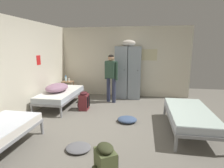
{
  "coord_description": "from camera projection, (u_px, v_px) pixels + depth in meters",
  "views": [
    {
      "loc": [
        0.74,
        -4.05,
        1.85
      ],
      "look_at": [
        0.0,
        0.28,
        0.95
      ],
      "focal_mm": 29.51,
      "sensor_mm": 36.0,
      "label": 1
    }
  ],
  "objects": [
    {
      "name": "ground_plane",
      "position": [
        110.0,
        125.0,
        4.41
      ],
      "size": [
        8.87,
        8.87,
        0.0
      ],
      "primitive_type": "plane",
      "color": "slate"
    },
    {
      "name": "room_backdrop",
      "position": [
        77.0,
        66.0,
        5.61
      ],
      "size": [
        4.78,
        5.6,
        2.55
      ],
      "color": "beige",
      "rests_on": "ground_plane"
    },
    {
      "name": "locker_bank",
      "position": [
        128.0,
        71.0,
        6.58
      ],
      "size": [
        0.9,
        0.55,
        2.07
      ],
      "color": "#8C99A3",
      "rests_on": "ground_plane"
    },
    {
      "name": "shelf_unit",
      "position": [
        68.0,
        87.0,
        6.91
      ],
      "size": [
        0.38,
        0.3,
        0.57
      ],
      "color": "#99704C",
      "rests_on": "ground_plane"
    },
    {
      "name": "bed_right",
      "position": [
        190.0,
        115.0,
        4.04
      ],
      "size": [
        0.9,
        1.9,
        0.49
      ],
      "color": "gray",
      "rests_on": "ground_plane"
    },
    {
      "name": "bed_left_rear",
      "position": [
        61.0,
        94.0,
        5.75
      ],
      "size": [
        0.9,
        1.9,
        0.49
      ],
      "color": "gray",
      "rests_on": "ground_plane"
    },
    {
      "name": "bedding_heap",
      "position": [
        57.0,
        88.0,
        5.63
      ],
      "size": [
        0.62,
        0.87,
        0.24
      ],
      "color": "gray",
      "rests_on": "bed_left_rear"
    },
    {
      "name": "person_traveler",
      "position": [
        111.0,
        74.0,
        6.05
      ],
      "size": [
        0.47,
        0.32,
        1.59
      ],
      "color": "#2D334C",
      "rests_on": "ground_plane"
    },
    {
      "name": "water_bottle",
      "position": [
        66.0,
        79.0,
        6.88
      ],
      "size": [
        0.07,
        0.07,
        0.21
      ],
      "color": "#B2DBEA",
      "rests_on": "shelf_unit"
    },
    {
      "name": "lotion_bottle",
      "position": [
        69.0,
        80.0,
        6.8
      ],
      "size": [
        0.05,
        0.05,
        0.16
      ],
      "color": "white",
      "rests_on": "shelf_unit"
    },
    {
      "name": "backpack_maroon",
      "position": [
        84.0,
        101.0,
        5.44
      ],
      "size": [
        0.34,
        0.33,
        0.55
      ],
      "color": "maroon",
      "rests_on": "ground_plane"
    },
    {
      "name": "backpack_olive",
      "position": [
        105.0,
        164.0,
        2.54
      ],
      "size": [
        0.41,
        0.4,
        0.55
      ],
      "color": "#566038",
      "rests_on": "ground_plane"
    },
    {
      "name": "clothes_pile_grey",
      "position": [
        78.0,
        148.0,
        3.35
      ],
      "size": [
        0.46,
        0.43,
        0.08
      ],
      "color": "slate",
      "rests_on": "ground_plane"
    },
    {
      "name": "clothes_pile_denim",
      "position": [
        127.0,
        119.0,
        4.58
      ],
      "size": [
        0.48,
        0.43,
        0.13
      ],
      "color": "#42567A",
      "rests_on": "ground_plane"
    }
  ]
}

